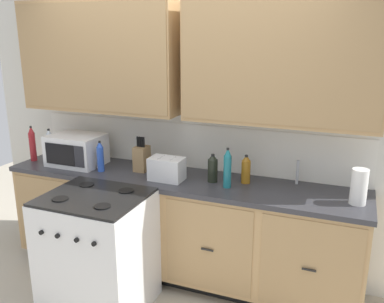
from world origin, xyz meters
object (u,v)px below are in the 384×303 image
object	(u,v)px
bottle_clear	(50,145)
bottle_teal	(227,168)
bottle_blue	(100,157)
knife_block	(142,158)
microwave	(76,150)
paper_towel_roll	(359,187)
bottle_amber	(246,169)
stove_range	(98,252)
bottle_red	(32,144)
toaster	(167,169)
bottle_dark	(213,168)

from	to	relation	value
bottle_clear	bottle_teal	size ratio (longest dim) A/B	0.96
bottle_blue	knife_block	bearing A→B (deg)	24.51
bottle_clear	microwave	bearing A→B (deg)	-1.14
microwave	paper_towel_roll	distance (m)	2.44
paper_towel_roll	bottle_amber	distance (m)	0.86
microwave	stove_range	bearing A→B (deg)	-45.34
microwave	bottle_blue	bearing A→B (deg)	-15.57
bottle_red	bottle_clear	distance (m)	0.16
toaster	bottle_blue	distance (m)	0.64
microwave	bottle_blue	world-z (taller)	microwave
paper_towel_roll	stove_range	bearing A→B (deg)	-162.22
toaster	knife_block	size ratio (longest dim) A/B	0.90
microwave	bottle_amber	bearing A→B (deg)	3.47
stove_range	knife_block	size ratio (longest dim) A/B	3.06
paper_towel_roll	knife_block	bearing A→B (deg)	177.04
bottle_red	bottle_amber	xyz separation A→B (m)	(2.04, 0.15, -0.05)
bottle_red	bottle_teal	xyz separation A→B (m)	(1.93, -0.00, -0.01)
bottle_amber	bottle_teal	bearing A→B (deg)	-125.51
knife_block	bottle_clear	xyz separation A→B (m)	(-0.96, -0.05, 0.04)
microwave	bottle_clear	world-z (taller)	bottle_clear
bottle_clear	bottle_dark	xyz separation A→B (m)	(1.63, 0.02, -0.04)
microwave	knife_block	distance (m)	0.65
paper_towel_roll	bottle_dark	xyz separation A→B (m)	(-1.11, 0.05, -0.02)
bottle_teal	bottle_red	bearing A→B (deg)	179.99
toaster	bottle_red	distance (m)	1.42
bottle_red	paper_towel_roll	bearing A→B (deg)	0.52
toaster	bottle_red	size ratio (longest dim) A/B	0.83
stove_range	bottle_clear	bearing A→B (deg)	145.82
toaster	paper_towel_roll	world-z (taller)	paper_towel_roll
bottle_teal	knife_block	bearing A→B (deg)	171.79
microwave	bottle_amber	world-z (taller)	microwave
bottle_dark	bottle_blue	size ratio (longest dim) A/B	0.85
bottle_red	bottle_dark	distance (m)	1.79
knife_block	bottle_teal	xyz separation A→B (m)	(0.82, -0.12, 0.04)
stove_range	bottle_teal	world-z (taller)	bottle_teal
toaster	bottle_blue	xyz separation A→B (m)	(-0.64, -0.01, 0.04)
bottle_clear	bottle_teal	xyz separation A→B (m)	(1.78, -0.06, 0.01)
bottle_red	bottle_dark	xyz separation A→B (m)	(1.78, 0.08, -0.05)
bottle_teal	bottle_blue	bearing A→B (deg)	-178.47
knife_block	bottle_dark	bearing A→B (deg)	-3.36
microwave	bottle_dark	distance (m)	1.32
paper_towel_roll	bottle_amber	size ratio (longest dim) A/B	1.10
microwave	paper_towel_roll	size ratio (longest dim) A/B	1.85
toaster	paper_towel_roll	size ratio (longest dim) A/B	1.08
paper_towel_roll	bottle_blue	size ratio (longest dim) A/B	0.94
stove_range	knife_block	distance (m)	0.89
stove_range	bottle_red	bearing A→B (deg)	152.38
toaster	bottle_dark	world-z (taller)	bottle_dark
bottle_dark	microwave	bearing A→B (deg)	-179.08
bottle_teal	microwave	bearing A→B (deg)	177.74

